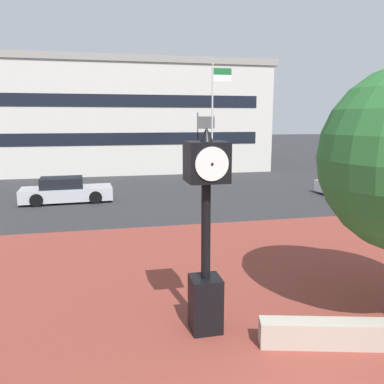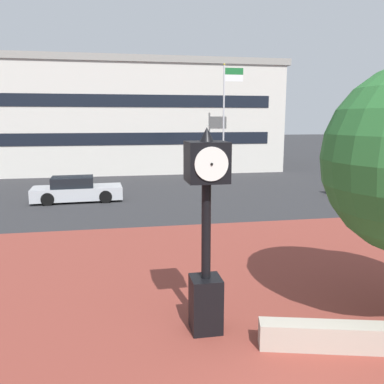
{
  "view_description": "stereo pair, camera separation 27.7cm",
  "coord_description": "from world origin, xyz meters",
  "px_view_note": "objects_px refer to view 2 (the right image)",
  "views": [
    {
      "loc": [
        -3.07,
        -4.36,
        4.22
      ],
      "look_at": [
        -1.45,
        2.84,
        2.87
      ],
      "focal_mm": 37.53,
      "sensor_mm": 36.0,
      "label": 1
    },
    {
      "loc": [
        -2.8,
        -4.42,
        4.22
      ],
      "look_at": [
        -1.45,
        2.84,
        2.87
      ],
      "focal_mm": 37.53,
      "sensor_mm": 36.0,
      "label": 2
    }
  ],
  "objects_px": {
    "car_street_near": "(76,190)",
    "flagpole_primary": "(226,113)",
    "car_street_mid": "(371,185)",
    "street_clock": "(206,229)",
    "civic_building": "(104,117)"
  },
  "relations": [
    {
      "from": "car_street_near",
      "to": "flagpole_primary",
      "type": "relative_size",
      "value": 0.58
    },
    {
      "from": "car_street_near",
      "to": "car_street_mid",
      "type": "height_order",
      "value": "same"
    },
    {
      "from": "car_street_mid",
      "to": "street_clock",
      "type": "bearing_deg",
      "value": -46.22
    },
    {
      "from": "street_clock",
      "to": "car_street_mid",
      "type": "bearing_deg",
      "value": 45.72
    },
    {
      "from": "street_clock",
      "to": "car_street_mid",
      "type": "relative_size",
      "value": 0.87
    },
    {
      "from": "flagpole_primary",
      "to": "civic_building",
      "type": "relative_size",
      "value": 0.27
    },
    {
      "from": "car_street_near",
      "to": "flagpole_primary",
      "type": "height_order",
      "value": "flagpole_primary"
    },
    {
      "from": "street_clock",
      "to": "car_street_near",
      "type": "xyz_separation_m",
      "value": [
        -3.82,
        13.93,
        -1.55
      ]
    },
    {
      "from": "car_street_mid",
      "to": "flagpole_primary",
      "type": "distance_m",
      "value": 10.73
    },
    {
      "from": "car_street_mid",
      "to": "civic_building",
      "type": "relative_size",
      "value": 0.16
    },
    {
      "from": "flagpole_primary",
      "to": "car_street_mid",
      "type": "bearing_deg",
      "value": -49.52
    },
    {
      "from": "car_street_near",
      "to": "flagpole_primary",
      "type": "xyz_separation_m",
      "value": [
        9.69,
        6.37,
        4.06
      ]
    },
    {
      "from": "car_street_near",
      "to": "civic_building",
      "type": "height_order",
      "value": "civic_building"
    },
    {
      "from": "street_clock",
      "to": "car_street_near",
      "type": "relative_size",
      "value": 0.88
    },
    {
      "from": "street_clock",
      "to": "civic_building",
      "type": "height_order",
      "value": "civic_building"
    }
  ]
}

